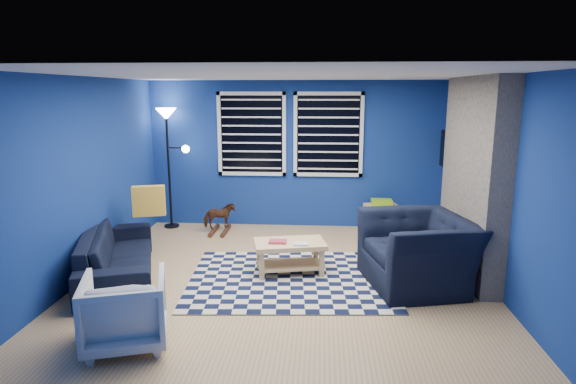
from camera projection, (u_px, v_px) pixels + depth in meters
The scene contains 18 objects.
floor at pixel (284, 279), 6.04m from camera, with size 5.00×5.00×0.00m, color tan.
ceiling at pixel (284, 75), 5.53m from camera, with size 5.00×5.00×0.00m, color white.
wall_back at pixel (296, 155), 8.23m from camera, with size 5.00×5.00×0.00m, color navy.
wall_left at pixel (83, 179), 5.96m from camera, with size 5.00×5.00×0.00m, color navy.
wall_right at pixel (497, 185), 5.61m from camera, with size 5.00×5.00×0.00m, color navy.
fireplace at pixel (472, 181), 6.12m from camera, with size 0.65×2.00×2.50m.
window_left at pixel (252, 134), 8.17m from camera, with size 1.17×0.06×1.42m.
window_right at pixel (328, 135), 8.08m from camera, with size 1.17×0.06×1.42m.
tv at pixel (450, 151), 7.54m from camera, with size 0.07×1.00×0.58m.
rug at pixel (290, 279), 6.04m from camera, with size 2.50×2.00×0.02m, color black.
sofa at pixel (117, 255), 6.04m from camera, with size 0.82×2.09×0.61m, color black.
armchair_big at pixel (418, 251), 5.80m from camera, with size 1.14×1.30×0.85m, color black.
armchair_bent at pixel (125, 310), 4.43m from camera, with size 0.73×0.75×0.68m, color gray.
rocking_horse at pixel (219, 216), 7.99m from camera, with size 0.51×0.23×0.43m, color #472A16.
coffee_table at pixel (290, 251), 6.18m from camera, with size 0.99×0.69×0.45m.
cabinet at pixel (381, 217), 8.09m from camera, with size 0.60×0.45×0.54m.
floor_lamp at pixel (168, 130), 8.04m from camera, with size 0.56×0.34×2.04m.
throw_pillow at pixel (149, 201), 6.70m from camera, with size 0.44×0.13×0.42m, color gold.
Camera 1 is at (0.46, -5.67, 2.32)m, focal length 30.00 mm.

